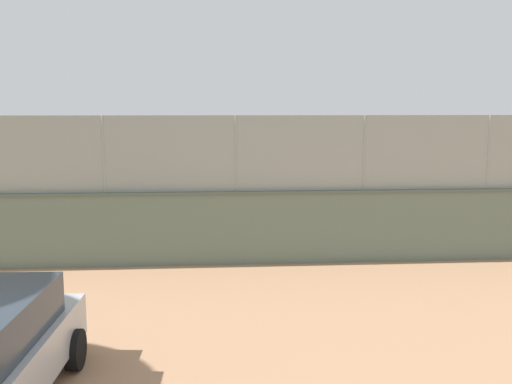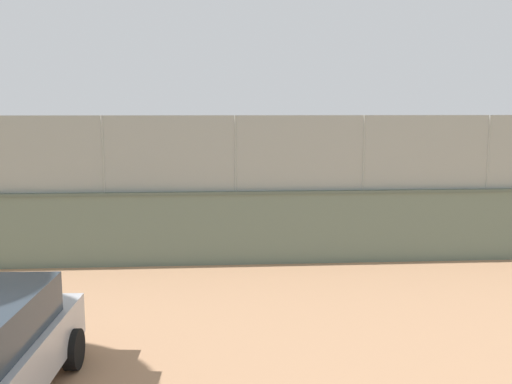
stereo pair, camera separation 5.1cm
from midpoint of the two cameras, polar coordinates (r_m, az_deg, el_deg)
name	(u,v)px [view 1 (the left image)]	position (r m, az deg, el deg)	size (l,w,h in m)	color
ground_plane	(233,192)	(27.03, -2.40, -0.01)	(260.00, 260.00, 0.00)	tan
perimeter_wall	(362,225)	(14.99, 10.41, -3.29)	(26.42, 1.21, 1.87)	slate
fence_panel_on_wall	(364,153)	(14.73, 10.61, 3.85)	(25.95, 0.94, 1.89)	gray
player_crossing_court	(127,178)	(24.88, -12.73, 1.39)	(1.28, 0.79, 1.69)	navy
player_baseline_waiting	(164,205)	(17.70, -9.21, -1.26)	(1.28, 0.77, 1.70)	navy
player_near_wall_returning	(373,188)	(22.59, 11.46, 0.44)	(0.83, 1.08, 1.51)	#591919
sports_ball	(140,204)	(24.02, -11.55, -1.14)	(0.07, 0.07, 0.07)	orange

